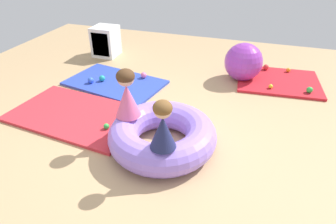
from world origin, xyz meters
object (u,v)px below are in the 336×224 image
object	(u,v)px
play_ball_red	(266,67)
play_ball_orange	(288,70)
inflatable_cushion	(162,135)
play_ball_yellow	(271,86)
play_ball_green_second	(106,126)
play_ball_pink	(144,75)
child_in_pink	(127,94)
play_ball_blue	(91,80)
child_in_navy	(163,125)
play_ball_teal	(102,78)
play_ball_green	(310,90)
storage_cube	(105,42)
exercise_ball_large	(243,62)

from	to	relation	value
play_ball_red	play_ball_orange	xyz separation A→B (m)	(0.37, 0.02, -0.01)
inflatable_cushion	play_ball_yellow	xyz separation A→B (m)	(1.12, 1.83, -0.10)
play_ball_green_second	play_ball_orange	bearing A→B (deg)	49.35
play_ball_pink	play_ball_yellow	world-z (taller)	play_ball_pink
child_in_pink	play_ball_blue	xyz separation A→B (m)	(-1.18, 1.10, -0.52)
child_in_navy	play_ball_teal	world-z (taller)	child_in_navy
play_ball_green	play_ball_orange	distance (m)	0.76
play_ball_orange	play_ball_teal	distance (m)	3.12
inflatable_cushion	child_in_navy	distance (m)	0.58
play_ball_red	play_ball_yellow	size ratio (longest dim) A/B	1.45
child_in_pink	play_ball_teal	distance (m)	1.69
play_ball_pink	play_ball_yellow	xyz separation A→B (m)	(1.98, 0.26, -0.02)
inflatable_cushion	play_ball_teal	bearing A→B (deg)	139.24
play_ball_red	storage_cube	distance (m)	3.01
inflatable_cushion	exercise_ball_large	bearing A→B (deg)	72.91
child_in_navy	play_ball_green_second	distance (m)	1.13
play_ball_blue	play_ball_red	bearing A→B (deg)	28.42
inflatable_cushion	play_ball_red	bearing A→B (deg)	68.25
storage_cube	play_ball_red	bearing A→B (deg)	3.07
inflatable_cushion	child_in_navy	size ratio (longest dim) A/B	2.41
child_in_pink	play_ball_teal	xyz separation A→B (m)	(-1.04, 1.22, -0.52)
child_in_pink	play_ball_yellow	distance (m)	2.42
child_in_navy	exercise_ball_large	xyz separation A→B (m)	(0.51, 2.49, -0.28)
play_ball_green_second	exercise_ball_large	distance (m)	2.47
play_ball_teal	play_ball_blue	xyz separation A→B (m)	(-0.13, -0.12, 0.00)
play_ball_pink	exercise_ball_large	size ratio (longest dim) A/B	0.16
play_ball_yellow	play_ball_green_second	distance (m)	2.56
child_in_pink	play_ball_orange	world-z (taller)	child_in_pink
play_ball_pink	storage_cube	size ratio (longest dim) A/B	0.18
inflatable_cushion	play_ball_green_second	xyz separation A→B (m)	(-0.75, 0.08, -0.09)
child_in_pink	child_in_navy	xyz separation A→B (m)	(0.55, -0.42, -0.03)
play_ball_green	inflatable_cushion	bearing A→B (deg)	-131.84
play_ball_pink	exercise_ball_large	world-z (taller)	exercise_ball_large
play_ball_red	play_ball_green_second	xyz separation A→B (m)	(-1.76, -2.46, -0.01)
child_in_pink	play_ball_pink	world-z (taller)	child_in_pink
play_ball_green	play_ball_red	distance (m)	0.94
child_in_pink	play_ball_green_second	world-z (taller)	child_in_pink
play_ball_orange	play_ball_yellow	size ratio (longest dim) A/B	1.09
play_ball_blue	play_ball_orange	bearing A→B (deg)	25.67
play_ball_teal	play_ball_yellow	xyz separation A→B (m)	(2.57, 0.58, -0.02)
play_ball_red	exercise_ball_large	world-z (taller)	exercise_ball_large
play_ball_red	storage_cube	bearing A→B (deg)	-176.93
child_in_pink	play_ball_green	size ratio (longest dim) A/B	5.99
play_ball_green	exercise_ball_large	distance (m)	1.07
play_ball_blue	storage_cube	bearing A→B (deg)	107.70
play_ball_red	play_ball_green	bearing A→B (deg)	-46.26
play_ball_orange	play_ball_blue	distance (m)	3.29
child_in_navy	play_ball_blue	world-z (taller)	child_in_navy
play_ball_red	play_ball_teal	xyz separation A→B (m)	(-2.47, -1.29, 0.00)
child_in_pink	play_ball_red	xyz separation A→B (m)	(1.42, 2.51, -0.52)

